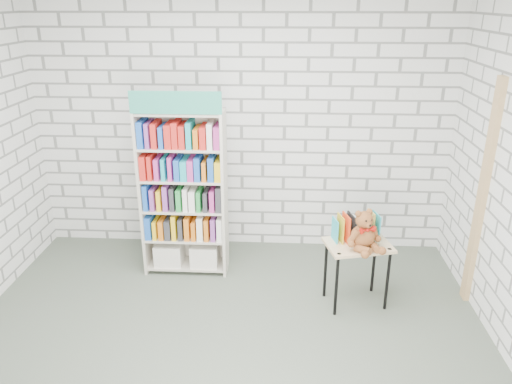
{
  "coord_description": "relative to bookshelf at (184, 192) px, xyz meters",
  "views": [
    {
      "loc": [
        0.46,
        -3.26,
        2.69
      ],
      "look_at": [
        0.22,
        0.95,
        1.05
      ],
      "focal_mm": 35.0,
      "sensor_mm": 36.0,
      "label": 1
    }
  ],
  "objects": [
    {
      "name": "ground",
      "position": [
        0.53,
        -1.36,
        -0.87
      ],
      "size": [
        4.5,
        4.5,
        0.0
      ],
      "primitive_type": "plane",
      "color": "#4D5649",
      "rests_on": "ground"
    },
    {
      "name": "door_trim",
      "position": [
        2.76,
        -0.41,
        0.18
      ],
      "size": [
        0.05,
        0.12,
        2.1
      ],
      "primitive_type": "cube",
      "color": "tan",
      "rests_on": "ground"
    },
    {
      "name": "table_books",
      "position": [
        1.66,
        -0.46,
        -0.13
      ],
      "size": [
        0.43,
        0.27,
        0.24
      ],
      "color": "#2BACBD",
      "rests_on": "display_table"
    },
    {
      "name": "teddy_bear",
      "position": [
        1.71,
        -0.63,
        -0.11
      ],
      "size": [
        0.34,
        0.33,
        0.36
      ],
      "color": "brown",
      "rests_on": "display_table"
    },
    {
      "name": "bookshelf",
      "position": [
        0.0,
        0.0,
        0.0
      ],
      "size": [
        0.85,
        0.33,
        1.91
      ],
      "color": "beige",
      "rests_on": "ground"
    },
    {
      "name": "display_table",
      "position": [
        1.68,
        -0.55,
        -0.34
      ],
      "size": [
        0.65,
        0.52,
        0.62
      ],
      "color": "#D8B381",
      "rests_on": "ground"
    },
    {
      "name": "room_shell",
      "position": [
        0.53,
        -1.36,
        0.91
      ],
      "size": [
        4.52,
        4.02,
        2.81
      ],
      "color": "silver",
      "rests_on": "ground"
    }
  ]
}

